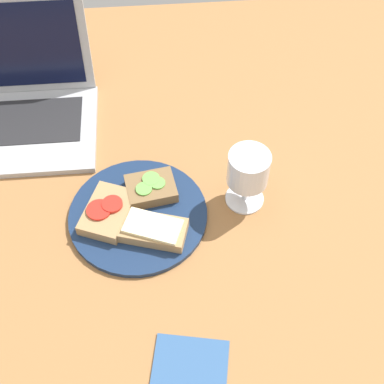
{
  "coord_description": "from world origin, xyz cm",
  "views": [
    {
      "loc": [
        -0.97,
        -53.84,
        86.01
      ],
      "look_at": [
        3.91,
        4.19,
        8.0
      ],
      "focal_mm": 50.0,
      "sensor_mm": 36.0,
      "label": 1
    }
  ],
  "objects_px": {
    "sandwich_with_cheese": "(153,230)",
    "laptop": "(10,100)",
    "sandwich_with_tomato": "(108,212)",
    "sandwich_with_cucumber": "(151,188)",
    "napkin": "(189,373)",
    "plate": "(138,215)",
    "wine_glass": "(248,172)"
  },
  "relations": [
    {
      "from": "sandwich_with_cheese",
      "to": "laptop",
      "type": "height_order",
      "value": "laptop"
    },
    {
      "from": "sandwich_with_tomato",
      "to": "sandwich_with_cucumber",
      "type": "xyz_separation_m",
      "value": [
        0.08,
        0.05,
        -0.0
      ]
    },
    {
      "from": "sandwich_with_cucumber",
      "to": "laptop",
      "type": "bearing_deg",
      "value": 140.26
    },
    {
      "from": "laptop",
      "to": "sandwich_with_cheese",
      "type": "bearing_deg",
      "value": -49.19
    },
    {
      "from": "sandwich_with_cucumber",
      "to": "napkin",
      "type": "distance_m",
      "value": 0.35
    },
    {
      "from": "plate",
      "to": "wine_glass",
      "type": "xyz_separation_m",
      "value": [
        0.2,
        0.02,
        0.08
      ]
    },
    {
      "from": "laptop",
      "to": "sandwich_with_cucumber",
      "type": "bearing_deg",
      "value": -39.74
    },
    {
      "from": "plate",
      "to": "sandwich_with_tomato",
      "type": "bearing_deg",
      "value": -179.8
    },
    {
      "from": "sandwich_with_tomato",
      "to": "laptop",
      "type": "xyz_separation_m",
      "value": [
        -0.2,
        0.29,
        0.03
      ]
    },
    {
      "from": "plate",
      "to": "napkin",
      "type": "distance_m",
      "value": 0.31
    },
    {
      "from": "plate",
      "to": "sandwich_with_cucumber",
      "type": "xyz_separation_m",
      "value": [
        0.03,
        0.05,
        0.02
      ]
    },
    {
      "from": "sandwich_with_tomato",
      "to": "plate",
      "type": "bearing_deg",
      "value": 0.2
    },
    {
      "from": "sandwich_with_tomato",
      "to": "wine_glass",
      "type": "bearing_deg",
      "value": 5.21
    },
    {
      "from": "sandwich_with_cucumber",
      "to": "sandwich_with_tomato",
      "type": "bearing_deg",
      "value": -149.73
    },
    {
      "from": "plate",
      "to": "sandwich_with_tomato",
      "type": "relative_size",
      "value": 1.96
    },
    {
      "from": "sandwich_with_tomato",
      "to": "laptop",
      "type": "relative_size",
      "value": 0.37
    },
    {
      "from": "plate",
      "to": "wine_glass",
      "type": "bearing_deg",
      "value": 6.54
    },
    {
      "from": "sandwich_with_cheese",
      "to": "napkin",
      "type": "height_order",
      "value": "sandwich_with_cheese"
    },
    {
      "from": "sandwich_with_cucumber",
      "to": "sandwich_with_cheese",
      "type": "bearing_deg",
      "value": -89.66
    },
    {
      "from": "wine_glass",
      "to": "napkin",
      "type": "distance_m",
      "value": 0.36
    },
    {
      "from": "plate",
      "to": "sandwich_with_cucumber",
      "type": "bearing_deg",
      "value": 60.42
    },
    {
      "from": "sandwich_with_cheese",
      "to": "sandwich_with_cucumber",
      "type": "distance_m",
      "value": 0.09
    },
    {
      "from": "wine_glass",
      "to": "plate",
      "type": "bearing_deg",
      "value": -173.46
    },
    {
      "from": "laptop",
      "to": "napkin",
      "type": "height_order",
      "value": "laptop"
    },
    {
      "from": "sandwich_with_cucumber",
      "to": "napkin",
      "type": "bearing_deg",
      "value": -82.64
    },
    {
      "from": "sandwich_with_cheese",
      "to": "sandwich_with_tomato",
      "type": "bearing_deg",
      "value": 150.35
    },
    {
      "from": "laptop",
      "to": "plate",
      "type": "bearing_deg",
      "value": -47.73
    },
    {
      "from": "plate",
      "to": "sandwich_with_cheese",
      "type": "relative_size",
      "value": 1.98
    },
    {
      "from": "laptop",
      "to": "napkin",
      "type": "relative_size",
      "value": 3.03
    },
    {
      "from": "wine_glass",
      "to": "laptop",
      "type": "relative_size",
      "value": 0.36
    },
    {
      "from": "wine_glass",
      "to": "napkin",
      "type": "xyz_separation_m",
      "value": [
        -0.13,
        -0.32,
        -0.08
      ]
    },
    {
      "from": "sandwich_with_cheese",
      "to": "laptop",
      "type": "distance_m",
      "value": 0.44
    }
  ]
}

